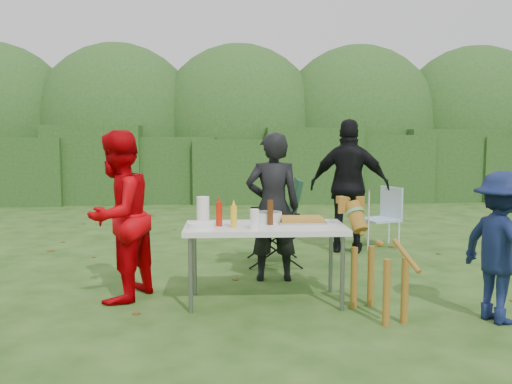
{
  "coord_description": "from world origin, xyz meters",
  "views": [
    {
      "loc": [
        -0.28,
        -4.93,
        1.58
      ],
      "look_at": [
        -0.0,
        0.58,
        1.0
      ],
      "focal_mm": 38.0,
      "sensor_mm": 36.0,
      "label": 1
    }
  ],
  "objects_px": {
    "person_red_jacket": "(118,216)",
    "ketchup_bottle": "(219,214)",
    "beer_bottle": "(270,212)",
    "camping_chair": "(274,221)",
    "mustard_bottle": "(234,217)",
    "dog": "(379,261)",
    "child": "(502,247)",
    "person_black_puffy": "(349,186)",
    "paper_towel_roll": "(203,210)",
    "folding_table": "(265,231)",
    "lawn_chair": "(379,217)",
    "person_cook": "(273,207)"
  },
  "relations": [
    {
      "from": "person_red_jacket",
      "to": "ketchup_bottle",
      "type": "distance_m",
      "value": 0.98
    },
    {
      "from": "ketchup_bottle",
      "to": "beer_bottle",
      "type": "xyz_separation_m",
      "value": [
        0.48,
        0.05,
        0.01
      ]
    },
    {
      "from": "camping_chair",
      "to": "mustard_bottle",
      "type": "distance_m",
      "value": 1.74
    },
    {
      "from": "dog",
      "to": "ketchup_bottle",
      "type": "distance_m",
      "value": 1.5
    },
    {
      "from": "mustard_bottle",
      "to": "ketchup_bottle",
      "type": "xyz_separation_m",
      "value": [
        -0.13,
        0.08,
        0.01
      ]
    },
    {
      "from": "mustard_bottle",
      "to": "beer_bottle",
      "type": "height_order",
      "value": "beer_bottle"
    },
    {
      "from": "dog",
      "to": "child",
      "type": "bearing_deg",
      "value": -119.55
    },
    {
      "from": "camping_chair",
      "to": "person_black_puffy",
      "type": "bearing_deg",
      "value": -147.59
    },
    {
      "from": "dog",
      "to": "camping_chair",
      "type": "distance_m",
      "value": 2.09
    },
    {
      "from": "dog",
      "to": "paper_towel_roll",
      "type": "distance_m",
      "value": 1.68
    },
    {
      "from": "beer_bottle",
      "to": "folding_table",
      "type": "bearing_deg",
      "value": -149.28
    },
    {
      "from": "person_black_puffy",
      "to": "beer_bottle",
      "type": "relative_size",
      "value": 7.49
    },
    {
      "from": "lawn_chair",
      "to": "mustard_bottle",
      "type": "xyz_separation_m",
      "value": [
        -2.08,
        -2.58,
        0.41
      ]
    },
    {
      "from": "person_red_jacket",
      "to": "child",
      "type": "height_order",
      "value": "person_red_jacket"
    },
    {
      "from": "person_cook",
      "to": "folding_table",
      "type": "bearing_deg",
      "value": 80.45
    },
    {
      "from": "person_cook",
      "to": "ketchup_bottle",
      "type": "distance_m",
      "value": 0.99
    },
    {
      "from": "mustard_bottle",
      "to": "paper_towel_roll",
      "type": "xyz_separation_m",
      "value": [
        -0.29,
        0.21,
        0.03
      ]
    },
    {
      "from": "person_red_jacket",
      "to": "person_black_puffy",
      "type": "distance_m",
      "value": 3.35
    },
    {
      "from": "folding_table",
      "to": "child",
      "type": "height_order",
      "value": "child"
    },
    {
      "from": "folding_table",
      "to": "beer_bottle",
      "type": "relative_size",
      "value": 6.25
    },
    {
      "from": "mustard_bottle",
      "to": "paper_towel_roll",
      "type": "relative_size",
      "value": 0.77
    },
    {
      "from": "child",
      "to": "lawn_chair",
      "type": "relative_size",
      "value": 1.49
    },
    {
      "from": "dog",
      "to": "lawn_chair",
      "type": "distance_m",
      "value": 3.01
    },
    {
      "from": "folding_table",
      "to": "person_black_puffy",
      "type": "bearing_deg",
      "value": 59.45
    },
    {
      "from": "child",
      "to": "lawn_chair",
      "type": "distance_m",
      "value": 3.11
    },
    {
      "from": "person_black_puffy",
      "to": "lawn_chair",
      "type": "height_order",
      "value": "person_black_puffy"
    },
    {
      "from": "person_black_puffy",
      "to": "mustard_bottle",
      "type": "bearing_deg",
      "value": 70.87
    },
    {
      "from": "dog",
      "to": "ketchup_bottle",
      "type": "relative_size",
      "value": 4.67
    },
    {
      "from": "person_cook",
      "to": "beer_bottle",
      "type": "bearing_deg",
      "value": 83.75
    },
    {
      "from": "folding_table",
      "to": "dog",
      "type": "relative_size",
      "value": 1.46
    },
    {
      "from": "folding_table",
      "to": "person_black_puffy",
      "type": "distance_m",
      "value": 2.53
    },
    {
      "from": "paper_towel_roll",
      "to": "person_black_puffy",
      "type": "bearing_deg",
      "value": 47.91
    },
    {
      "from": "ketchup_bottle",
      "to": "person_red_jacket",
      "type": "bearing_deg",
      "value": 169.7
    },
    {
      "from": "camping_chair",
      "to": "lawn_chair",
      "type": "height_order",
      "value": "camping_chair"
    },
    {
      "from": "child",
      "to": "ketchup_bottle",
      "type": "xyz_separation_m",
      "value": [
        -2.39,
        0.6,
        0.21
      ]
    },
    {
      "from": "ketchup_bottle",
      "to": "dog",
      "type": "bearing_deg",
      "value": -15.83
    },
    {
      "from": "child",
      "to": "mustard_bottle",
      "type": "xyz_separation_m",
      "value": [
        -2.25,
        0.52,
        0.2
      ]
    },
    {
      "from": "folding_table",
      "to": "person_cook",
      "type": "distance_m",
      "value": 0.81
    },
    {
      "from": "person_black_puffy",
      "to": "paper_towel_roll",
      "type": "height_order",
      "value": "person_black_puffy"
    },
    {
      "from": "person_red_jacket",
      "to": "beer_bottle",
      "type": "height_order",
      "value": "person_red_jacket"
    },
    {
      "from": "folding_table",
      "to": "mustard_bottle",
      "type": "relative_size",
      "value": 7.5
    },
    {
      "from": "folding_table",
      "to": "child",
      "type": "relative_size",
      "value": 1.17
    },
    {
      "from": "person_red_jacket",
      "to": "beer_bottle",
      "type": "xyz_separation_m",
      "value": [
        1.44,
        -0.12,
        0.05
      ]
    },
    {
      "from": "person_red_jacket",
      "to": "beer_bottle",
      "type": "bearing_deg",
      "value": 107.75
    },
    {
      "from": "camping_chair",
      "to": "mustard_bottle",
      "type": "bearing_deg",
      "value": 74.2
    },
    {
      "from": "dog",
      "to": "mustard_bottle",
      "type": "height_order",
      "value": "dog"
    },
    {
      "from": "child",
      "to": "camping_chair",
      "type": "distance_m",
      "value": 2.77
    },
    {
      "from": "child",
      "to": "beer_bottle",
      "type": "xyz_separation_m",
      "value": [
        -1.91,
        0.65,
        0.22
      ]
    },
    {
      "from": "person_black_puffy",
      "to": "mustard_bottle",
      "type": "relative_size",
      "value": 8.98
    },
    {
      "from": "person_black_puffy",
      "to": "dog",
      "type": "height_order",
      "value": "person_black_puffy"
    }
  ]
}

